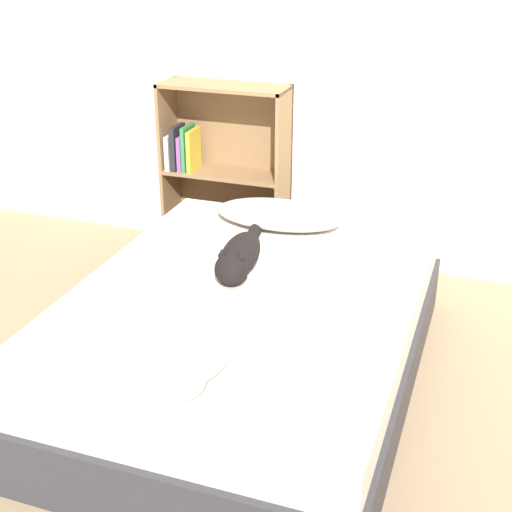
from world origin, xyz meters
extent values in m
plane|color=#997F60|center=(0.00, 0.00, 0.00)|extent=(8.00, 8.00, 0.00)
cube|color=silver|center=(0.00, 1.36, 1.25)|extent=(8.00, 0.06, 2.50)
cube|color=#333338|center=(0.00, 0.00, 0.13)|extent=(1.41, 1.89, 0.27)
cube|color=beige|center=(0.00, 0.00, 0.35)|extent=(1.37, 1.84, 0.16)
ellipsoid|color=beige|center=(-0.09, 0.74, 0.48)|extent=(0.65, 0.36, 0.10)
ellipsoid|color=white|center=(0.09, -0.59, 0.51)|extent=(0.18, 0.35, 0.16)
sphere|color=white|center=(0.07, -0.73, 0.50)|extent=(0.15, 0.15, 0.15)
cone|color=white|center=(0.11, -0.74, 0.58)|extent=(0.04, 0.04, 0.03)
cone|color=white|center=(0.03, -0.73, 0.58)|extent=(0.04, 0.04, 0.03)
cylinder|color=white|center=(0.12, -0.37, 0.45)|extent=(0.07, 0.16, 0.05)
ellipsoid|color=black|center=(-0.10, 0.22, 0.49)|extent=(0.22, 0.44, 0.12)
sphere|color=black|center=(-0.07, 0.04, 0.50)|extent=(0.14, 0.14, 0.14)
cone|color=black|center=(-0.04, 0.05, 0.58)|extent=(0.04, 0.04, 0.03)
cone|color=black|center=(-0.11, 0.04, 0.58)|extent=(0.04, 0.04, 0.03)
cylinder|color=black|center=(-0.14, 0.50, 0.46)|extent=(0.09, 0.20, 0.06)
cube|color=#8E6B47|center=(-0.91, 1.19, 0.50)|extent=(0.02, 0.26, 1.01)
cube|color=#8E6B47|center=(-0.21, 1.19, 0.50)|extent=(0.02, 0.26, 1.01)
cube|color=#8E6B47|center=(-0.56, 1.19, 0.01)|extent=(0.72, 0.26, 0.02)
cube|color=#8E6B47|center=(-0.56, 1.19, 1.00)|extent=(0.72, 0.26, 0.02)
cube|color=#8E6B47|center=(-0.56, 1.19, 0.50)|extent=(0.68, 0.26, 0.02)
cube|color=#8E6B47|center=(-0.56, 1.31, 0.50)|extent=(0.72, 0.02, 1.01)
cube|color=beige|center=(-0.87, 1.15, 0.61)|extent=(0.03, 0.16, 0.20)
cube|color=#232328|center=(-0.83, 1.15, 0.64)|extent=(0.03, 0.16, 0.25)
cube|color=#8C4C99|center=(-0.79, 1.15, 0.61)|extent=(0.02, 0.16, 0.20)
cube|color=#337F47|center=(-0.77, 1.15, 0.64)|extent=(0.02, 0.16, 0.26)
cube|color=gold|center=(-0.73, 1.15, 0.63)|extent=(0.02, 0.16, 0.24)
camera|label=1|loc=(0.91, -2.42, 1.81)|focal=50.00mm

